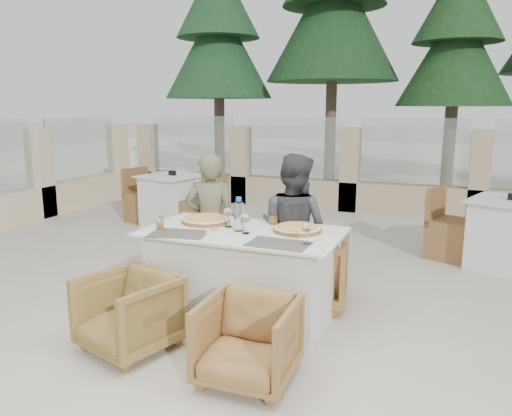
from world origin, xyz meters
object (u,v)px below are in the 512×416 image
at_px(armchair_far_left, 227,258).
at_px(armchair_near_left, 129,313).
at_px(beer_glass_right, 274,215).
at_px(diner_left, 211,223).
at_px(water_bottle, 239,214).
at_px(pizza_right, 297,229).
at_px(olive_dish, 214,232).
at_px(wine_glass_corner, 307,232).
at_px(armchair_far_right, 308,268).
at_px(bg_table_a, 173,201).
at_px(dining_table, 243,276).
at_px(armchair_near_right, 248,341).
at_px(bg_table_b, 509,235).
at_px(beer_glass_left, 160,222).
at_px(wine_glass_near, 246,222).
at_px(wine_glass_centre, 228,216).
at_px(pizza_left, 206,219).
at_px(diner_right, 293,230).

height_order(armchair_far_left, armchair_near_left, armchair_near_left).
xyz_separation_m(armchair_far_left, armchair_near_left, (-0.10, -1.48, 0.00)).
bearing_deg(beer_glass_right, diner_left, 164.20).
bearing_deg(water_bottle, beer_glass_right, 59.95).
relative_size(pizza_right, armchair_near_left, 0.62).
bearing_deg(pizza_right, olive_dish, -150.88).
distance_m(wine_glass_corner, armchair_far_right, 0.95).
relative_size(beer_glass_right, olive_dish, 1.42).
height_order(diner_left, bg_table_a, diner_left).
bearing_deg(water_bottle, dining_table, 32.09).
height_order(water_bottle, armchair_near_right, water_bottle).
bearing_deg(water_bottle, bg_table_b, 46.47).
distance_m(beer_glass_left, beer_glass_right, 0.95).
height_order(beer_glass_right, armchair_near_left, beer_glass_right).
distance_m(pizza_right, wine_glass_near, 0.42).
relative_size(water_bottle, wine_glass_centre, 1.52).
relative_size(beer_glass_right, armchair_far_right, 0.22).
xyz_separation_m(beer_glass_right, diner_left, (-0.70, 0.20, -0.18)).
distance_m(armchair_near_right, bg_table_a, 4.38).
relative_size(armchair_far_right, armchair_near_left, 1.14).
height_order(beer_glass_right, bg_table_b, beer_glass_right).
relative_size(bg_table_a, bg_table_b, 1.00).
bearing_deg(armchair_near_left, dining_table, 71.82).
height_order(pizza_right, armchair_far_right, pizza_right).
relative_size(water_bottle, armchair_near_left, 0.45).
distance_m(diner_left, bg_table_b, 3.27).
bearing_deg(armchair_near_right, wine_glass_near, 112.26).
bearing_deg(bg_table_b, pizza_left, -121.38).
bearing_deg(bg_table_a, armchair_near_left, -48.87).
xyz_separation_m(pizza_left, wine_glass_near, (0.47, -0.23, 0.07)).
relative_size(wine_glass_corner, olive_dish, 1.67).
distance_m(wine_glass_centre, beer_glass_left, 0.56).
bearing_deg(wine_glass_centre, armchair_far_left, 116.02).
bearing_deg(wine_glass_centre, diner_right, 44.30).
bearing_deg(armchair_near_left, beer_glass_left, 114.29).
distance_m(armchair_near_left, bg_table_a, 3.81).
bearing_deg(dining_table, armchair_far_right, 54.04).
height_order(olive_dish, bg_table_a, olive_dish).
relative_size(armchair_far_left, armchair_far_right, 0.87).
bearing_deg(armchair_far_left, olive_dish, 89.95).
bearing_deg(diner_right, beer_glass_left, 51.93).
relative_size(armchair_near_left, bg_table_a, 0.38).
height_order(wine_glass_centre, beer_glass_right, wine_glass_centre).
height_order(wine_glass_corner, diner_left, diner_left).
distance_m(pizza_left, armchair_near_left, 1.08).
height_order(beer_glass_left, beer_glass_right, beer_glass_right).
height_order(water_bottle, bg_table_b, water_bottle).
bearing_deg(bg_table_b, beer_glass_right, -116.44).
bearing_deg(bg_table_b, olive_dish, -114.32).
relative_size(olive_dish, armchair_near_right, 0.18).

